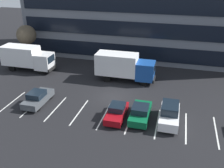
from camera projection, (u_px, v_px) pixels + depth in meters
ground_plane at (114, 98)px, 30.51m from camera, size 120.00×120.00×0.00m
office_building at (141, 12)px, 43.17m from camera, size 38.25×12.01×14.40m
lot_markings at (104, 116)px, 26.90m from camera, size 22.54×5.40×0.01m
box_truck_blue at (124, 66)px, 34.35m from camera, size 8.06×2.67×3.74m
box_truck_white at (27, 57)px, 37.83m from camera, size 7.85×2.60×3.64m
sedan_forest at (140, 113)px, 26.02m from camera, size 1.86×4.44×1.59m
suv_white at (169, 114)px, 25.36m from camera, size 1.88×4.43×2.00m
sedan_charcoal at (38, 98)px, 28.90m from camera, size 1.86×4.45×1.59m
sedan_maroon at (117, 112)px, 26.22m from camera, size 1.74×4.16×1.49m
bare_tree at (26, 35)px, 40.83m from camera, size 3.13×3.13×5.86m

